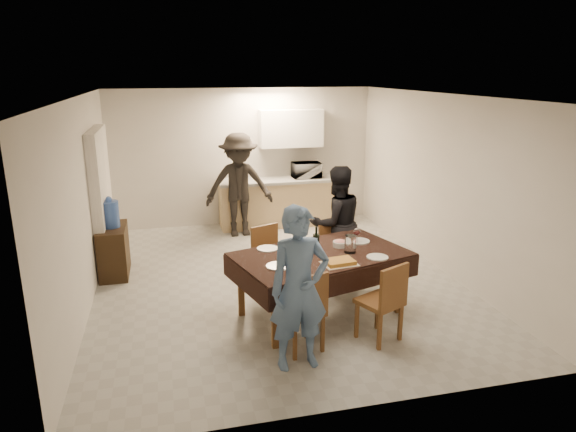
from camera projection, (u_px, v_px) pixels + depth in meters
name	position (u px, v px, depth m)	size (l,w,h in m)	color
floor	(277.00, 280.00, 7.40)	(5.00, 6.00, 0.02)	#A9A9A4
ceiling	(276.00, 95.00, 6.68)	(5.00, 6.00, 0.02)	white
wall_back	(243.00, 157.00, 9.84)	(5.00, 0.02, 2.60)	silver
wall_front	(354.00, 274.00, 4.23)	(5.00, 0.02, 2.60)	silver
wall_left	(83.00, 203.00, 6.47)	(0.02, 6.00, 2.60)	silver
wall_right	(441.00, 183.00, 7.60)	(0.02, 6.00, 2.60)	silver
stub_partition	(102.00, 200.00, 7.68)	(0.15, 1.40, 2.10)	white
kitchen_base_cabinet	(277.00, 203.00, 9.92)	(2.20, 0.60, 0.86)	tan
kitchen_worktop	(277.00, 180.00, 9.79)	(2.24, 0.64, 0.05)	#9A9A96
upper_cabinet	(291.00, 128.00, 9.72)	(1.20, 0.34, 0.70)	white
dining_table	(321.00, 256.00, 6.19)	(2.28, 1.69, 0.79)	black
chair_near_left	(303.00, 304.00, 5.36)	(0.51, 0.52, 0.50)	brown
chair_near_right	(383.00, 295.00, 5.56)	(0.56, 0.58, 0.50)	brown
chair_far_left	(273.00, 256.00, 6.76)	(0.53, 0.54, 0.49)	brown
chair_far_right	(338.00, 253.00, 6.98)	(0.41, 0.41, 0.46)	brown
console	(114.00, 251.00, 7.51)	(0.40, 0.79, 0.73)	black
water_jug	(110.00, 214.00, 7.36)	(0.26, 0.26, 0.38)	#3C64C3
wine_bottle	(316.00, 240.00, 6.17)	(0.08, 0.08, 0.32)	black
water_pitcher	(350.00, 244.00, 6.18)	(0.14, 0.14, 0.21)	white
savoury_tart	(339.00, 262.00, 5.84)	(0.39, 0.29, 0.05)	#C68A3A
salad_bowl	(340.00, 244.00, 6.40)	(0.18, 0.18, 0.07)	silver
mushroom_dish	(311.00, 245.00, 6.42)	(0.20, 0.20, 0.03)	silver
wine_glass_a	(281.00, 257.00, 5.79)	(0.08, 0.08, 0.19)	white
wine_glass_b	(357.00, 235.00, 6.51)	(0.09, 0.09, 0.21)	white
wine_glass_c	(299.00, 240.00, 6.39)	(0.08, 0.08, 0.18)	white
plate_near_left	(278.00, 266.00, 5.76)	(0.27, 0.27, 0.02)	silver
plate_near_right	(377.00, 257.00, 6.03)	(0.25, 0.25, 0.01)	silver
plate_far_left	(267.00, 249.00, 6.32)	(0.26, 0.26, 0.02)	silver
plate_far_right	(359.00, 241.00, 6.59)	(0.28, 0.28, 0.02)	silver
microwave	(306.00, 170.00, 9.87)	(0.54, 0.36, 0.30)	white
person_near	(299.00, 289.00, 5.06)	(0.62, 0.40, 1.69)	#526F99
person_far	(336.00, 223.00, 7.28)	(0.80, 0.62, 1.65)	black
person_kitchen	(239.00, 185.00, 9.18)	(1.21, 0.69, 1.87)	black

